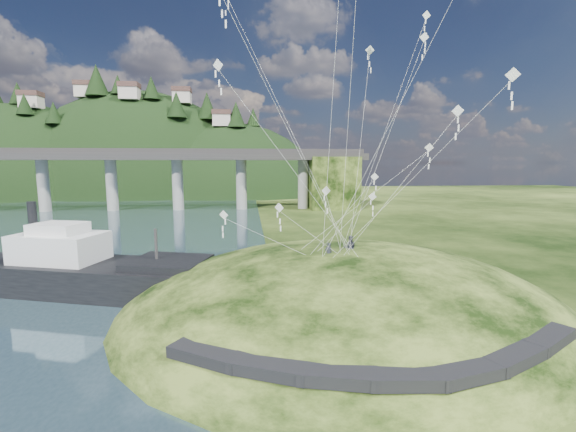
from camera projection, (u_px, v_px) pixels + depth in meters
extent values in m
plane|color=black|center=(241.00, 325.00, 27.60)|extent=(320.00, 320.00, 0.00)
ellipsoid|color=black|center=(343.00, 328.00, 30.60)|extent=(36.00, 32.00, 13.00)
cube|color=black|center=(208.00, 354.00, 19.29)|extent=(4.32, 3.62, 0.71)
cube|color=black|center=(269.00, 366.00, 17.96)|extent=(4.10, 2.97, 0.61)
cube|color=black|center=(337.00, 374.00, 17.29)|extent=(3.85, 2.37, 0.62)
cube|color=black|center=(405.00, 377.00, 17.16)|extent=(3.62, 1.83, 0.66)
cube|color=black|center=(467.00, 371.00, 17.66)|extent=(3.82, 2.27, 0.68)
cube|color=black|center=(514.00, 355.00, 18.89)|extent=(4.11, 2.97, 0.71)
cube|color=black|center=(546.00, 338.00, 20.72)|extent=(4.26, 3.43, 0.66)
cube|color=#2D2B2B|center=(30.00, 156.00, 89.67)|extent=(160.00, 9.00, 1.60)
cube|color=#2D2B2B|center=(29.00, 150.00, 89.48)|extent=(160.00, 0.40, 1.20)
cube|color=#2D2B2B|center=(39.00, 151.00, 93.71)|extent=(160.00, 0.40, 1.20)
cylinder|color=gray|center=(43.00, 184.00, 90.82)|extent=(2.60, 2.60, 13.00)
cylinder|color=gray|center=(112.00, 184.00, 92.40)|extent=(2.60, 2.60, 13.00)
cylinder|color=gray|center=(178.00, 184.00, 93.99)|extent=(2.60, 2.60, 13.00)
cylinder|color=gray|center=(241.00, 183.00, 95.58)|extent=(2.60, 2.60, 13.00)
cylinder|color=gray|center=(303.00, 183.00, 97.17)|extent=(2.60, 2.60, 13.00)
cube|color=black|center=(332.00, 183.00, 97.94)|extent=(12.00, 11.00, 13.00)
ellipsoid|color=black|center=(30.00, 217.00, 138.94)|extent=(84.00, 60.00, 80.00)
ellipsoid|color=black|center=(143.00, 209.00, 148.47)|extent=(96.00, 68.00, 88.00)
ellipsoid|color=black|center=(234.00, 221.00, 144.72)|extent=(76.00, 56.00, 72.00)
cone|color=black|center=(18.00, 93.00, 128.35)|extent=(5.61, 5.61, 7.39)
cone|color=black|center=(24.00, 104.00, 121.86)|extent=(5.08, 5.08, 6.69)
cone|color=black|center=(54.00, 113.00, 122.26)|extent=(5.29, 5.29, 6.96)
cone|color=black|center=(97.00, 80.00, 130.06)|extent=(8.01, 8.01, 10.54)
cone|color=black|center=(118.00, 85.00, 130.41)|extent=(4.97, 4.97, 6.54)
cone|color=black|center=(151.00, 88.00, 129.76)|extent=(5.83, 5.83, 7.67)
cone|color=black|center=(177.00, 105.00, 126.62)|extent=(6.47, 6.47, 8.51)
cone|color=black|center=(207.00, 106.00, 134.28)|extent=(7.13, 7.13, 9.38)
cone|color=black|center=(236.00, 114.00, 130.89)|extent=(6.56, 6.56, 8.63)
cone|color=black|center=(253.00, 117.00, 137.04)|extent=(4.88, 4.88, 6.42)
cube|color=beige|center=(31.00, 102.00, 126.50)|extent=(6.00, 5.00, 4.00)
cube|color=#50342E|center=(31.00, 94.00, 126.13)|extent=(6.40, 5.40, 1.60)
cube|color=beige|center=(86.00, 92.00, 133.30)|extent=(6.00, 5.00, 4.00)
cube|color=#50342E|center=(85.00, 84.00, 132.93)|extent=(6.40, 5.40, 1.60)
cube|color=beige|center=(130.00, 94.00, 127.40)|extent=(6.00, 5.00, 4.00)
cube|color=#50342E|center=(129.00, 85.00, 127.03)|extent=(6.40, 5.40, 1.60)
cube|color=beige|center=(182.00, 98.00, 134.96)|extent=(6.00, 5.00, 4.00)
cube|color=#50342E|center=(182.00, 90.00, 134.59)|extent=(6.40, 5.40, 1.60)
cube|color=beige|center=(222.00, 121.00, 131.62)|extent=(6.00, 5.00, 4.00)
cube|color=#50342E|center=(222.00, 113.00, 131.25)|extent=(6.40, 5.40, 1.60)
cube|color=black|center=(93.00, 277.00, 34.42)|extent=(23.89, 12.63, 2.72)
cube|color=white|center=(60.00, 249.00, 34.67)|extent=(8.35, 6.52, 2.93)
cube|color=white|center=(59.00, 230.00, 34.42)|extent=(4.92, 4.21, 1.26)
cube|color=black|center=(168.00, 263.00, 32.84)|extent=(7.53, 6.82, 0.63)
cylinder|color=black|center=(32.00, 215.00, 34.73)|extent=(0.73, 0.73, 2.52)
cylinder|color=#2D2B2B|center=(156.00, 247.00, 32.85)|extent=(0.25, 0.25, 3.14)
cube|color=#371E16|center=(147.00, 290.00, 33.74)|extent=(14.03, 8.13, 0.36)
cylinder|color=#371E16|center=(93.00, 285.00, 35.77)|extent=(0.31, 0.31, 1.03)
cylinder|color=#371E16|center=(119.00, 289.00, 34.77)|extent=(0.31, 0.31, 1.03)
cylinder|color=#371E16|center=(148.00, 293.00, 33.78)|extent=(0.31, 0.31, 1.03)
cylinder|color=#371E16|center=(178.00, 297.00, 32.78)|extent=(0.31, 0.31, 1.03)
cylinder|color=#371E16|center=(209.00, 301.00, 31.79)|extent=(0.31, 0.31, 1.03)
imported|color=#262832|center=(329.00, 243.00, 28.23)|extent=(0.59, 0.43, 1.50)
imported|color=#262832|center=(350.00, 236.00, 29.63)|extent=(1.02, 0.84, 1.93)
cube|color=white|center=(429.00, 148.00, 35.71)|extent=(0.80, 0.27, 0.80)
cube|color=white|center=(429.00, 154.00, 35.79)|extent=(0.11, 0.02, 0.48)
cube|color=white|center=(429.00, 160.00, 35.87)|extent=(0.11, 0.02, 0.48)
cube|color=white|center=(428.00, 167.00, 35.95)|extent=(0.11, 0.02, 0.48)
cube|color=white|center=(279.00, 208.00, 31.48)|extent=(0.70, 0.50, 0.80)
cube|color=white|center=(279.00, 215.00, 31.56)|extent=(0.11, 0.06, 0.48)
cube|color=white|center=(279.00, 222.00, 31.64)|extent=(0.11, 0.06, 0.48)
cube|color=white|center=(279.00, 229.00, 31.72)|extent=(0.11, 0.06, 0.48)
cube|color=white|center=(326.00, 191.00, 34.04)|extent=(0.84, 0.25, 0.85)
cube|color=white|center=(326.00, 198.00, 34.12)|extent=(0.11, 0.06, 0.50)
cube|color=white|center=(326.00, 204.00, 34.21)|extent=(0.11, 0.06, 0.50)
cube|color=white|center=(326.00, 211.00, 34.29)|extent=(0.11, 0.06, 0.50)
cube|color=white|center=(222.00, 2.00, 20.04)|extent=(0.09, 0.05, 0.42)
cube|color=white|center=(223.00, 13.00, 20.11)|extent=(0.09, 0.05, 0.42)
cube|color=white|center=(223.00, 23.00, 20.18)|extent=(0.09, 0.05, 0.42)
cube|color=white|center=(224.00, 215.00, 31.56)|extent=(0.73, 0.39, 0.78)
cube|color=white|center=(224.00, 222.00, 31.64)|extent=(0.10, 0.04, 0.46)
cube|color=white|center=(224.00, 228.00, 31.72)|extent=(0.10, 0.04, 0.46)
cube|color=white|center=(224.00, 235.00, 31.80)|extent=(0.10, 0.04, 0.46)
cube|color=white|center=(458.00, 111.00, 27.26)|extent=(0.62, 0.64, 0.84)
cube|color=white|center=(457.00, 119.00, 27.34)|extent=(0.10, 0.08, 0.49)
cube|color=white|center=(457.00, 128.00, 27.42)|extent=(0.10, 0.08, 0.49)
cube|color=white|center=(456.00, 137.00, 27.50)|extent=(0.10, 0.08, 0.49)
cube|color=white|center=(370.00, 50.00, 31.78)|extent=(0.74, 0.27, 0.72)
cube|color=white|center=(370.00, 57.00, 31.85)|extent=(0.10, 0.03, 0.43)
cube|color=white|center=(369.00, 63.00, 31.93)|extent=(0.10, 0.03, 0.43)
cube|color=white|center=(369.00, 70.00, 32.00)|extent=(0.10, 0.03, 0.43)
cube|color=white|center=(218.00, 65.00, 21.91)|extent=(0.61, 0.36, 0.66)
cube|color=white|center=(218.00, 74.00, 21.97)|extent=(0.09, 0.04, 0.39)
cube|color=white|center=(218.00, 83.00, 22.04)|extent=(0.09, 0.04, 0.39)
cube|color=white|center=(219.00, 91.00, 22.10)|extent=(0.09, 0.04, 0.39)
cube|color=white|center=(227.00, 0.00, 31.73)|extent=(0.09, 0.05, 0.42)
cube|color=white|center=(227.00, 7.00, 31.80)|extent=(0.09, 0.05, 0.42)
cube|color=white|center=(227.00, 14.00, 31.87)|extent=(0.09, 0.05, 0.42)
cube|color=white|center=(375.00, 177.00, 31.86)|extent=(0.63, 0.29, 0.66)
cube|color=white|center=(374.00, 182.00, 31.92)|extent=(0.09, 0.04, 0.38)
cube|color=white|center=(374.00, 188.00, 31.99)|extent=(0.09, 0.04, 0.38)
cube|color=white|center=(374.00, 194.00, 32.05)|extent=(0.09, 0.04, 0.38)
cube|color=white|center=(426.00, 15.00, 34.61)|extent=(0.79, 0.21, 0.78)
cube|color=white|center=(426.00, 22.00, 34.69)|extent=(0.10, 0.04, 0.45)
cube|color=white|center=(426.00, 28.00, 34.77)|extent=(0.10, 0.04, 0.45)
cube|color=white|center=(426.00, 35.00, 34.84)|extent=(0.10, 0.04, 0.45)
cube|color=white|center=(513.00, 75.00, 21.99)|extent=(0.69, 0.50, 0.80)
cube|color=white|center=(512.00, 85.00, 22.07)|extent=(0.11, 0.05, 0.47)
cube|color=white|center=(511.00, 95.00, 22.15)|extent=(0.11, 0.05, 0.47)
cube|color=white|center=(511.00, 106.00, 22.23)|extent=(0.11, 0.05, 0.47)
cube|color=white|center=(372.00, 197.00, 33.79)|extent=(0.67, 0.34, 0.70)
cube|color=white|center=(372.00, 202.00, 33.86)|extent=(0.09, 0.03, 0.42)
cube|color=white|center=(372.00, 208.00, 33.93)|extent=(0.09, 0.03, 0.42)
cube|color=white|center=(372.00, 214.00, 34.00)|extent=(0.09, 0.03, 0.42)
cube|color=white|center=(424.00, 37.00, 31.94)|extent=(0.77, 0.19, 0.77)
cube|color=white|center=(424.00, 44.00, 32.01)|extent=(0.10, 0.02, 0.45)
cube|color=white|center=(424.00, 51.00, 32.09)|extent=(0.10, 0.02, 0.45)
cube|color=white|center=(423.00, 58.00, 32.16)|extent=(0.10, 0.02, 0.45)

